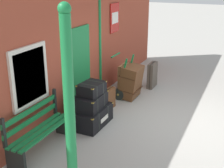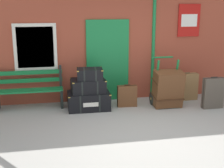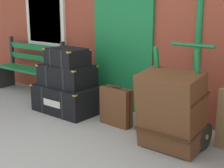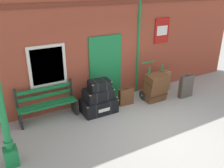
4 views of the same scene
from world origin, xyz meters
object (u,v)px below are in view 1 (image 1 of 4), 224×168
object	(u,v)px
platform_bench	(39,130)
suitcase_umber	(109,99)
steamer_trunk_base	(91,116)
suitcase_brown	(152,75)
steamer_trunk_top	(92,89)
steamer_trunk_middle	(90,101)
suitcase_tan	(124,76)
lamp_post	(71,146)
porters_trolley	(125,87)
large_brown_trunk	(131,82)

from	to	relation	value
platform_bench	suitcase_umber	distance (m)	2.39
steamer_trunk_base	suitcase_brown	world-z (taller)	suitcase_brown
steamer_trunk_top	steamer_trunk_middle	bearing A→B (deg)	149.84
steamer_trunk_middle	suitcase_tan	bearing A→B (deg)	5.29
lamp_post	steamer_trunk_middle	distance (m)	2.89
lamp_post	steamer_trunk_top	distance (m)	2.87
porters_trolley	suitcase_tan	bearing A→B (deg)	23.74
suitcase_brown	porters_trolley	bearing A→B (deg)	156.35
porters_trolley	suitcase_umber	bearing A→B (deg)	176.76
platform_bench	suitcase_tan	world-z (taller)	platform_bench
porters_trolley	suitcase_umber	size ratio (longest dim) A/B	2.09
steamer_trunk_base	suitcase_tan	distance (m)	2.63
porters_trolley	large_brown_trunk	bearing A→B (deg)	-90.00
porters_trolley	suitcase_tan	xyz separation A→B (m)	(0.69, 0.30, 0.08)
platform_bench	suitcase_brown	bearing A→B (deg)	-11.43
steamer_trunk_middle	platform_bench	bearing A→B (deg)	165.35
large_brown_trunk	suitcase_umber	bearing A→B (deg)	166.53
suitcase_tan	suitcase_umber	bearing A→B (deg)	-171.50
lamp_post	steamer_trunk_middle	world-z (taller)	lamp_post
lamp_post	steamer_trunk_top	bearing A→B (deg)	22.64
suitcase_umber	steamer_trunk_top	bearing A→B (deg)	-178.92
steamer_trunk_base	steamer_trunk_middle	xyz separation A→B (m)	(-0.00, 0.01, 0.37)
lamp_post	suitcase_brown	distance (m)	5.67
steamer_trunk_base	suitcase_umber	bearing A→B (deg)	0.44
large_brown_trunk	suitcase_tan	distance (m)	0.85
porters_trolley	suitcase_brown	distance (m)	1.15
porters_trolley	suitcase_umber	xyz separation A→B (m)	(-0.97, 0.05, -0.01)
steamer_trunk_middle	porters_trolley	size ratio (longest dim) A/B	0.70
large_brown_trunk	suitcase_brown	bearing A→B (deg)	-15.08
platform_bench	porters_trolley	size ratio (longest dim) A/B	1.35
platform_bench	large_brown_trunk	bearing A→B (deg)	-10.26
suitcase_umber	suitcase_tan	bearing A→B (deg)	8.50
large_brown_trunk	suitcase_umber	world-z (taller)	large_brown_trunk
lamp_post	platform_bench	size ratio (longest dim) A/B	1.87
steamer_trunk_base	large_brown_trunk	world-z (taller)	large_brown_trunk
steamer_trunk_top	suitcase_tan	distance (m)	2.64
suitcase_brown	suitcase_umber	world-z (taller)	suitcase_brown
steamer_trunk_top	lamp_post	bearing A→B (deg)	-157.36
platform_bench	large_brown_trunk	xyz separation A→B (m)	(3.32, -0.60, 0.02)
steamer_trunk_base	large_brown_trunk	size ratio (longest dim) A/B	1.09
steamer_trunk_middle	lamp_post	bearing A→B (deg)	-156.64
steamer_trunk_base	steamer_trunk_top	xyz separation A→B (m)	(0.04, -0.01, 0.66)
platform_bench	steamer_trunk_top	xyz separation A→B (m)	(1.43, -0.39, 0.43)
steamer_trunk_base	porters_trolley	world-z (taller)	porters_trolley
lamp_post	large_brown_trunk	bearing A→B (deg)	11.06
suitcase_umber	steamer_trunk_middle	bearing A→B (deg)	179.70
steamer_trunk_base	suitcase_tan	world-z (taller)	suitcase_tan
suitcase_brown	steamer_trunk_top	bearing A→B (deg)	170.40
platform_bench	porters_trolley	world-z (taller)	porters_trolley
platform_bench	steamer_trunk_base	bearing A→B (deg)	-15.10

